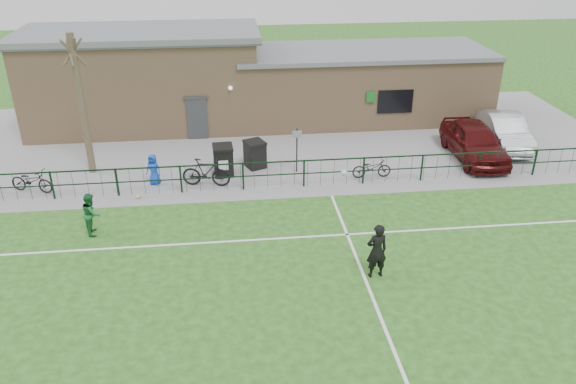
{
  "coord_description": "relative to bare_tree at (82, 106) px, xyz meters",
  "views": [
    {
      "loc": [
        -2.01,
        -12.73,
        10.27
      ],
      "look_at": [
        0.0,
        5.0,
        1.3
      ],
      "focal_mm": 35.0,
      "sensor_mm": 36.0,
      "label": 1
    }
  ],
  "objects": [
    {
      "name": "pitch_line_perp",
      "position": [
        10.0,
        -10.5,
        -3.0
      ],
      "size": [
        0.1,
        16.0,
        0.01
      ],
      "primitive_type": "cube",
      "color": "white",
      "rests_on": "ground"
    },
    {
      "name": "paving_strip",
      "position": [
        8.0,
        3.0,
        -2.99
      ],
      "size": [
        34.0,
        13.0,
        0.02
      ],
      "primitive_type": "cube",
      "color": "gray",
      "rests_on": "ground"
    },
    {
      "name": "perimeter_fence",
      "position": [
        8.0,
        -2.5,
        -2.4
      ],
      "size": [
        28.0,
        0.1,
        1.2
      ],
      "primitive_type": "cube",
      "color": "black",
      "rests_on": "ground"
    },
    {
      "name": "pitch_line_mid",
      "position": [
        8.0,
        -6.5,
        -3.0
      ],
      "size": [
        28.0,
        0.1,
        0.01
      ],
      "primitive_type": "cube",
      "color": "white",
      "rests_on": "ground"
    },
    {
      "name": "outfield_player",
      "position": [
        1.08,
        -5.35,
        -2.23
      ],
      "size": [
        0.68,
        0.82,
        1.54
      ],
      "primitive_type": "imported",
      "rotation": [
        0.0,
        0.0,
        1.71
      ],
      "color": "#1B5E2D",
      "rests_on": "ground"
    },
    {
      "name": "wheelie_bin_right",
      "position": [
        7.11,
        -0.3,
        -2.41
      ],
      "size": [
        1.02,
        1.08,
        1.14
      ],
      "primitive_type": "cube",
      "rotation": [
        0.0,
        0.0,
        0.39
      ],
      "color": "black",
      "rests_on": "paving_strip"
    },
    {
      "name": "ground",
      "position": [
        8.0,
        -10.5,
        -3.0
      ],
      "size": [
        90.0,
        90.0,
        0.0
      ],
      "primitive_type": "plane",
      "color": "#235519",
      "rests_on": "ground"
    },
    {
      "name": "ball_ground",
      "position": [
        2.28,
        -2.86,
        -2.9
      ],
      "size": [
        0.2,
        0.2,
        0.2
      ],
      "primitive_type": "sphere",
      "color": "silver",
      "rests_on": "ground"
    },
    {
      "name": "pitch_line_touch",
      "position": [
        8.0,
        -2.7,
        -3.0
      ],
      "size": [
        28.0,
        0.1,
        0.01
      ],
      "primitive_type": "cube",
      "color": "white",
      "rests_on": "ground"
    },
    {
      "name": "car_silver",
      "position": [
        19.24,
        0.86,
        -2.22
      ],
      "size": [
        2.28,
        4.81,
        1.52
      ],
      "primitive_type": "imported",
      "rotation": [
        0.0,
        0.0,
        -0.15
      ],
      "color": "#A0A3A7",
      "rests_on": "paving_strip"
    },
    {
      "name": "bicycle_e",
      "position": [
        11.99,
        -1.96,
        -2.54
      ],
      "size": [
        1.67,
        0.58,
        0.88
      ],
      "primitive_type": "imported",
      "rotation": [
        0.0,
        0.0,
        1.57
      ],
      "color": "black",
      "rests_on": "paving_strip"
    },
    {
      "name": "clubhouse",
      "position": [
        7.12,
        6.0,
        -0.78
      ],
      "size": [
        24.25,
        5.4,
        4.96
      ],
      "color": "tan",
      "rests_on": "ground"
    },
    {
      "name": "sign_post",
      "position": [
        8.89,
        -1.01,
        -1.98
      ],
      "size": [
        0.08,
        0.08,
        2.0
      ],
      "primitive_type": "cylinder",
      "rotation": [
        0.0,
        0.0,
        0.33
      ],
      "color": "black",
      "rests_on": "paving_strip"
    },
    {
      "name": "goalkeeper_kick",
      "position": [
        10.33,
        -9.01,
        -2.05
      ],
      "size": [
        1.06,
        2.84,
        2.58
      ],
      "color": "black",
      "rests_on": "ground"
    },
    {
      "name": "bare_tree",
      "position": [
        0.0,
        0.0,
        0.0
      ],
      "size": [
        0.3,
        0.3,
        6.0
      ],
      "primitive_type": "cylinder",
      "color": "#493B2C",
      "rests_on": "ground"
    },
    {
      "name": "car_maroon",
      "position": [
        17.15,
        -0.42,
        -2.15
      ],
      "size": [
        2.1,
        4.93,
        1.66
      ],
      "primitive_type": "imported",
      "rotation": [
        0.0,
        0.0,
        -0.03
      ],
      "color": "#420B0C",
      "rests_on": "paving_strip"
    },
    {
      "name": "wheelie_bin_left",
      "position": [
        5.72,
        -0.92,
        -2.36
      ],
      "size": [
        0.87,
        0.97,
        1.23
      ],
      "primitive_type": "cube",
      "rotation": [
        0.0,
        0.0,
        0.06
      ],
      "color": "black",
      "rests_on": "paving_strip"
    },
    {
      "name": "spectator_child",
      "position": [
        2.83,
        -1.57,
        -2.32
      ],
      "size": [
        0.76,
        0.64,
        1.32
      ],
      "primitive_type": "imported",
      "rotation": [
        0.0,
        0.0,
        -0.4
      ],
      "color": "blue",
      "rests_on": "paving_strip"
    },
    {
      "name": "bicycle_c",
      "position": [
        -2.02,
        -1.75,
        -2.5
      ],
      "size": [
        1.93,
        1.18,
        0.96
      ],
      "primitive_type": "imported",
      "rotation": [
        0.0,
        0.0,
        1.25
      ],
      "color": "black",
      "rests_on": "paving_strip"
    },
    {
      "name": "bicycle_d",
      "position": [
        5.0,
        -2.0,
        -2.38
      ],
      "size": [
        2.08,
        0.96,
        1.21
      ],
      "primitive_type": "imported",
      "rotation": [
        0.0,
        0.0,
        1.37
      ],
      "color": "black",
      "rests_on": "paving_strip"
    }
  ]
}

